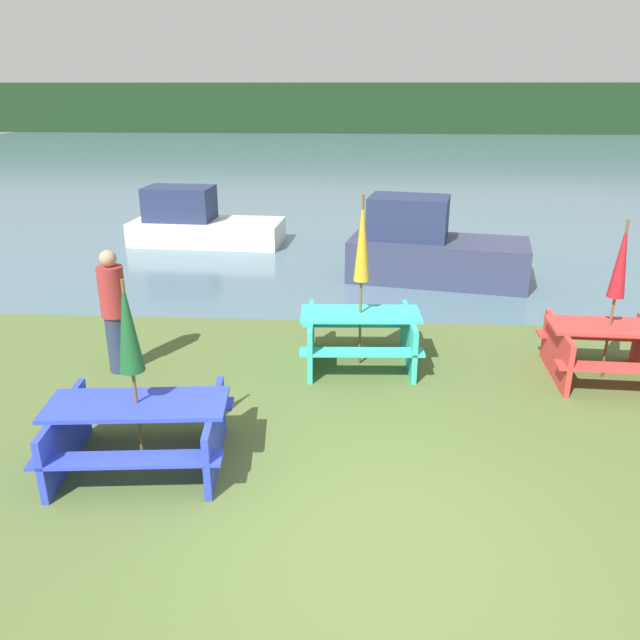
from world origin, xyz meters
The scene contains 12 objects.
ground_plane centered at (0.00, 0.00, 0.00)m, with size 60.00×60.00×0.00m, color #516633.
water centered at (0.00, 30.60, 0.00)m, with size 60.00×50.00×0.00m.
far_treeline centered at (0.00, 50.60, 2.00)m, with size 80.00×1.60×4.00m.
picnic_table_blue centered at (-2.51, 1.17, 0.45)m, with size 1.97×1.56×0.73m.
picnic_table_red centered at (3.14, 3.62, 0.46)m, with size 1.62×1.44×0.78m.
picnic_table_teal centered at (-0.21, 3.88, 0.47)m, with size 1.76×1.47×0.79m.
umbrella_crimson centered at (3.14, 3.62, 1.66)m, with size 0.22×0.22×2.21m.
umbrella_gold centered at (-0.21, 3.88, 1.82)m, with size 0.22×0.22×2.44m.
umbrella_darkgreen centered at (-2.51, 1.17, 1.56)m, with size 0.26×0.26×2.06m.
boat centered at (1.23, 8.17, 0.63)m, with size 3.80×2.18×1.71m.
boat_second centered at (-4.31, 11.04, 0.51)m, with size 3.86×1.77×1.42m.
person centered at (-3.59, 3.44, 0.88)m, with size 0.35×0.35×1.75m.
Camera 1 is at (-0.27, -4.41, 3.80)m, focal length 35.00 mm.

